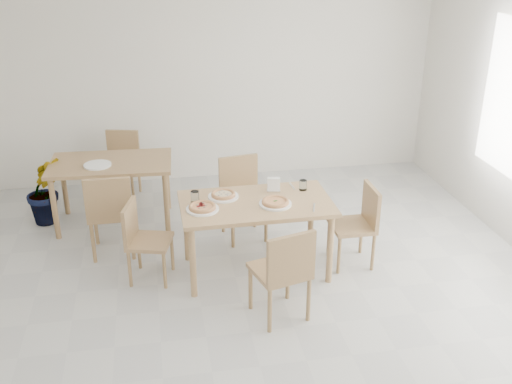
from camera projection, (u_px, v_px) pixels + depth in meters
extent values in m
plane|color=beige|center=(250.00, 332.00, 5.05)|extent=(7.00, 7.00, 0.00)
plane|color=silver|center=(204.00, 74.00, 7.62)|extent=(6.00, 0.00, 6.00)
cube|color=tan|center=(256.00, 204.00, 5.66)|extent=(1.44, 0.83, 0.04)
cylinder|color=tan|center=(193.00, 263.00, 5.40)|extent=(0.06, 0.06, 0.71)
cylinder|color=tan|center=(330.00, 249.00, 5.62)|extent=(0.06, 0.06, 0.71)
cylinder|color=tan|center=(187.00, 229.00, 6.00)|extent=(0.06, 0.06, 0.71)
cylinder|color=tan|center=(311.00, 218.00, 6.22)|extent=(0.06, 0.06, 0.71)
cube|color=#9F784F|center=(280.00, 271.00, 5.10)|extent=(0.54, 0.54, 0.04)
cube|color=#9F784F|center=(291.00, 258.00, 4.85)|extent=(0.43, 0.16, 0.42)
cylinder|color=#9F784F|center=(288.00, 278.00, 5.43)|extent=(0.04, 0.04, 0.43)
cylinder|color=#9F784F|center=(251.00, 288.00, 5.28)|extent=(0.04, 0.04, 0.43)
cylinder|color=#9F784F|center=(309.00, 299.00, 5.12)|extent=(0.04, 0.04, 0.43)
cylinder|color=#9F784F|center=(270.00, 311.00, 4.97)|extent=(0.04, 0.04, 0.43)
cube|color=#9F784F|center=(244.00, 200.00, 6.42)|extent=(0.49, 0.49, 0.04)
cube|color=#9F784F|center=(238.00, 174.00, 6.50)|extent=(0.43, 0.11, 0.41)
cylinder|color=#9F784F|center=(233.00, 229.00, 6.30)|extent=(0.04, 0.04, 0.42)
cylinder|color=#9F784F|center=(266.00, 224.00, 6.41)|extent=(0.04, 0.04, 0.42)
cylinder|color=#9F784F|center=(223.00, 215.00, 6.62)|extent=(0.04, 0.04, 0.42)
cylinder|color=#9F784F|center=(255.00, 210.00, 6.73)|extent=(0.04, 0.04, 0.42)
cube|color=#9F784F|center=(150.00, 242.00, 5.67)|extent=(0.48, 0.48, 0.04)
cube|color=#9F784F|center=(130.00, 222.00, 5.60)|extent=(0.14, 0.39, 0.37)
cylinder|color=#9F784F|center=(165.00, 271.00, 5.59)|extent=(0.03, 0.03, 0.38)
cylinder|color=#9F784F|center=(172.00, 253.00, 5.89)|extent=(0.03, 0.03, 0.38)
cylinder|color=#9F784F|center=(130.00, 269.00, 5.61)|extent=(0.03, 0.03, 0.38)
cylinder|color=#9F784F|center=(139.00, 251.00, 5.92)|extent=(0.03, 0.03, 0.38)
cube|color=#9F784F|center=(352.00, 226.00, 5.92)|extent=(0.41, 0.41, 0.04)
cube|color=#9F784F|center=(371.00, 205.00, 5.87)|extent=(0.04, 0.41, 0.39)
cylinder|color=#9F784F|center=(329.00, 239.00, 6.14)|extent=(0.03, 0.03, 0.40)
cylinder|color=#9F784F|center=(339.00, 255.00, 5.83)|extent=(0.03, 0.03, 0.40)
cylinder|color=#9F784F|center=(361.00, 236.00, 6.20)|extent=(0.03, 0.03, 0.40)
cylinder|color=#9F784F|center=(373.00, 252.00, 5.88)|extent=(0.03, 0.03, 0.40)
cylinder|color=white|center=(275.00, 204.00, 5.59)|extent=(0.31, 0.31, 0.02)
cylinder|color=white|center=(223.00, 196.00, 5.74)|extent=(0.29, 0.29, 0.02)
cylinder|color=white|center=(202.00, 209.00, 5.49)|extent=(0.30, 0.30, 0.02)
cylinder|color=#F2AD72|center=(275.00, 202.00, 5.59)|extent=(0.28, 0.28, 0.01)
torus|color=#F2AD72|center=(275.00, 201.00, 5.58)|extent=(0.28, 0.28, 0.03)
cylinder|color=#D45D25|center=(275.00, 201.00, 5.58)|extent=(0.21, 0.21, 0.01)
ellipsoid|color=#1D5C15|center=(275.00, 201.00, 5.58)|extent=(0.05, 0.04, 0.01)
cylinder|color=#F2AD72|center=(223.00, 195.00, 5.74)|extent=(0.29, 0.29, 0.01)
torus|color=#F2AD72|center=(223.00, 194.00, 5.73)|extent=(0.29, 0.29, 0.03)
cylinder|color=beige|center=(223.00, 194.00, 5.73)|extent=(0.21, 0.21, 0.01)
cylinder|color=#F2AD72|center=(202.00, 208.00, 5.48)|extent=(0.29, 0.29, 0.01)
torus|color=#F2AD72|center=(202.00, 207.00, 5.48)|extent=(0.29, 0.29, 0.03)
cylinder|color=#D45D25|center=(202.00, 207.00, 5.48)|extent=(0.22, 0.22, 0.01)
cylinder|color=white|center=(303.00, 185.00, 5.89)|extent=(0.08, 0.08, 0.10)
cylinder|color=white|center=(195.00, 197.00, 5.63)|extent=(0.08, 0.08, 0.11)
cube|color=silver|center=(274.00, 191.00, 5.87)|extent=(0.14, 0.09, 0.01)
cube|color=white|center=(274.00, 184.00, 5.84)|extent=(0.13, 0.07, 0.13)
cube|color=silver|center=(314.00, 208.00, 5.53)|extent=(0.07, 0.18, 0.01)
cube|color=silver|center=(292.00, 186.00, 5.98)|extent=(0.03, 0.19, 0.01)
cube|color=#9F784F|center=(110.00, 163.00, 6.61)|extent=(1.37, 0.83, 0.04)
cylinder|color=#9F784F|center=(55.00, 209.00, 6.42)|extent=(0.06, 0.06, 0.71)
cylinder|color=#9F784F|center=(166.00, 203.00, 6.55)|extent=(0.06, 0.06, 0.71)
cylinder|color=#9F784F|center=(64.00, 186.00, 6.98)|extent=(0.06, 0.06, 0.71)
cylinder|color=#9F784F|center=(167.00, 181.00, 7.12)|extent=(0.06, 0.06, 0.71)
cube|color=#9F784F|center=(111.00, 212.00, 6.11)|extent=(0.45, 0.45, 0.04)
cube|color=#9F784F|center=(108.00, 199.00, 5.83)|extent=(0.45, 0.04, 0.43)
cylinder|color=#9F784F|center=(133.00, 223.00, 6.42)|extent=(0.04, 0.04, 0.44)
cylinder|color=#9F784F|center=(96.00, 226.00, 6.36)|extent=(0.04, 0.04, 0.44)
cylinder|color=#9F784F|center=(132.00, 240.00, 6.07)|extent=(0.04, 0.04, 0.44)
cylinder|color=#9F784F|center=(93.00, 243.00, 6.01)|extent=(0.04, 0.04, 0.44)
cube|color=#9F784F|center=(121.00, 166.00, 7.39)|extent=(0.49, 0.49, 0.04)
cube|color=#9F784F|center=(123.00, 145.00, 7.47)|extent=(0.40, 0.13, 0.39)
cylinder|color=#9F784F|center=(105.00, 188.00, 7.33)|extent=(0.03, 0.03, 0.40)
cylinder|color=#9F784F|center=(133.00, 188.00, 7.31)|extent=(0.03, 0.03, 0.40)
cylinder|color=#9F784F|center=(112.00, 177.00, 7.65)|extent=(0.03, 0.03, 0.40)
cylinder|color=#9F784F|center=(139.00, 177.00, 7.63)|extent=(0.03, 0.03, 0.40)
cylinder|color=white|center=(98.00, 165.00, 6.49)|extent=(0.30, 0.30, 0.02)
imported|color=#2A5F1C|center=(46.00, 190.00, 6.76)|extent=(0.50, 0.43, 0.80)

